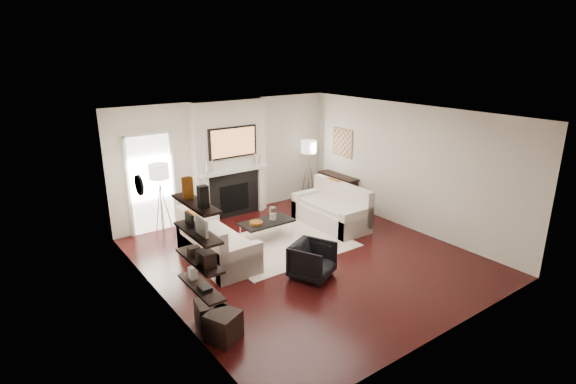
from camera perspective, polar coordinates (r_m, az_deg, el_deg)
room_envelope at (r=8.13m, az=2.48°, el=0.30°), size 6.00×6.00×6.00m
chimney_breast at (r=10.45m, az=-7.36°, el=4.12°), size 1.80×0.25×2.70m
fireplace_surround at (r=10.56m, az=-6.83°, el=-0.39°), size 1.30×0.02×1.04m
firebox at (r=10.58m, az=-6.81°, el=-0.76°), size 0.75×0.02×0.65m
mantel_pilaster_l at (r=10.22m, az=-10.27°, el=-1.01°), size 0.12×0.08×1.10m
mantel_pilaster_r at (r=10.88m, az=-3.46°, el=0.41°), size 0.12×0.08×1.10m
mantel_shelf at (r=10.35m, az=-6.82°, el=2.70°), size 1.70×0.18×0.07m
tv_body at (r=10.22m, az=-7.02°, el=6.30°), size 1.20×0.06×0.70m
tv_screen at (r=10.19m, az=-6.93°, el=6.27°), size 1.10×0.00×0.62m
candlestick_l_tall at (r=10.06m, az=-9.61°, el=3.23°), size 0.04×0.04×0.30m
candlestick_l_short at (r=10.02m, az=-10.27°, el=2.95°), size 0.04×0.04×0.24m
candlestick_r_tall at (r=10.58m, az=-4.28°, el=4.14°), size 0.04×0.04×0.30m
candlestick_r_short at (r=10.65m, az=-3.68°, el=4.08°), size 0.04×0.04×0.24m
hallway_panel at (r=9.91m, az=-16.99°, el=0.93°), size 0.90×0.02×2.10m
door_trim_l at (r=9.76m, az=-19.60°, el=0.41°), size 0.06×0.06×2.16m
door_trim_r at (r=10.04m, az=-14.39°, el=1.38°), size 0.06×0.06×2.16m
door_trim_top at (r=9.65m, az=-17.53°, el=7.05°), size 1.02×0.06×0.06m
rug at (r=9.14m, az=-0.69°, el=-6.67°), size 2.60×2.00×0.01m
loveseat_left_base at (r=8.48m, az=-8.88°, el=-7.40°), size 0.85×1.80×0.42m
loveseat_left_back at (r=8.22m, az=-11.06°, el=-5.94°), size 0.18×1.80×0.80m
loveseat_left_arm_n at (r=7.80m, az=-6.13°, el=-8.90°), size 0.85×0.18×0.60m
loveseat_left_arm_s at (r=9.12m, az=-11.26°, el=-5.08°), size 0.85×0.18×0.60m
loveseat_left_cushion at (r=8.40m, az=-8.66°, el=-5.71°), size 0.63×1.44×0.10m
pillow_left_orange at (r=8.40m, az=-12.02°, el=-3.98°), size 0.10×0.42×0.42m
pillow_left_charcoal at (r=7.90m, az=-10.20°, el=-5.38°), size 0.10×0.40×0.40m
loveseat_right_base at (r=10.09m, az=5.41°, el=-3.08°), size 0.85×1.80×0.42m
loveseat_right_back at (r=10.20m, az=6.88°, el=-1.02°), size 0.18×1.80×0.80m
loveseat_right_arm_n at (r=9.51m, az=8.64°, el=-3.96°), size 0.85×0.18×0.60m
loveseat_right_arm_s at (r=10.64m, az=2.56°, el=-1.38°), size 0.85×0.18×0.60m
loveseat_right_cushion at (r=9.97m, az=5.24°, el=-1.75°), size 0.63×1.44×0.10m
pillow_right_orange at (r=10.35m, az=5.80°, el=0.48°), size 0.10×0.42×0.42m
pillow_right_charcoal at (r=9.93m, az=8.09°, el=-0.41°), size 0.10×0.40×0.40m
coffee_table at (r=9.21m, az=-2.72°, el=-3.84°), size 1.10×0.55×0.04m
coffee_leg_nw at (r=8.87m, az=-4.62°, el=-6.22°), size 0.02×0.02×0.38m
coffee_leg_ne at (r=9.38m, az=0.60°, el=-4.78°), size 0.02×0.02×0.38m
coffee_leg_sw at (r=9.22m, az=-6.06°, el=-5.30°), size 0.02×0.02×0.38m
coffee_leg_se at (r=9.71m, az=-0.95°, el=-3.97°), size 0.02×0.02×0.38m
hurricane_glass at (r=9.23m, az=-1.95°, el=-2.72°), size 0.15×0.15×0.26m
hurricane_candle at (r=9.25m, az=-1.95°, el=-3.10°), size 0.10×0.10×0.14m
copper_bowl at (r=9.07m, az=-4.04°, el=-3.91°), size 0.27×0.27×0.05m
armchair at (r=7.80m, az=3.12°, el=-8.48°), size 0.87×0.85×0.68m
lamp_left_post at (r=9.56m, az=-15.67°, el=-2.40°), size 0.02×0.02×1.20m
lamp_left_shade at (r=9.31m, az=-16.10°, el=2.52°), size 0.40×0.40×0.30m
lamp_left_leg_a at (r=9.60m, az=-15.06°, el=-2.27°), size 0.25×0.02×1.23m
lamp_left_leg_b at (r=9.63m, az=-16.18°, el=-2.30°), size 0.14×0.22×1.23m
lamp_left_leg_c at (r=9.46m, az=-15.78°, el=-2.62°), size 0.14×0.22×1.23m
lamp_right_post at (r=11.47m, az=2.60°, el=1.60°), size 0.02×0.02×1.20m
lamp_right_shade at (r=11.26m, az=2.66°, el=5.76°), size 0.40×0.40×0.30m
lamp_right_leg_a at (r=11.54m, az=3.03°, el=1.69°), size 0.25×0.02×1.23m
lamp_right_leg_b at (r=11.51m, az=2.09°, el=1.67°), size 0.14×0.22×1.23m
lamp_right_leg_c at (r=11.36m, az=2.68°, el=1.45°), size 0.14×0.22×1.23m
console_top at (r=11.36m, az=6.38°, el=2.04°), size 0.35×1.20×0.04m
console_leg_n at (r=11.09m, az=8.21°, el=-0.46°), size 0.30×0.04×0.71m
console_leg_s at (r=11.86m, az=4.54°, el=0.88°), size 0.30×0.04×0.71m
wall_art at (r=11.32m, az=6.93°, el=6.22°), size 0.03×0.70×0.70m
shelf_bottom at (r=6.33m, az=-10.99°, el=-11.78°), size 0.25×1.00×0.03m
shelf_lower at (r=6.14m, az=-11.21°, el=-8.52°), size 0.25×1.00×0.04m
shelf_upper at (r=5.98m, az=-11.44°, el=-5.08°), size 0.25×1.00×0.04m
shelf_top at (r=5.84m, az=-11.67°, el=-1.46°), size 0.25×1.00×0.04m
decor_magfile_a at (r=5.58m, az=-10.72°, el=-0.60°), size 0.12×0.10×0.28m
decor_magfile_b at (r=5.98m, az=-12.63°, el=0.52°), size 0.12×0.10×0.28m
decor_frame_a at (r=5.81m, az=-10.90°, el=-4.39°), size 0.04×0.30×0.22m
decor_frame_b at (r=6.13m, az=-12.40°, el=-3.47°), size 0.04×0.22×0.18m
decor_wine_rack at (r=5.91m, az=-10.35°, el=-8.31°), size 0.18×0.25×0.20m
decor_box_small at (r=6.24m, az=-11.88°, el=-7.34°), size 0.15×0.12×0.12m
decor_books at (r=6.21m, az=-10.53°, el=-11.89°), size 0.14×0.20×0.05m
decor_box_tall at (r=6.48m, az=-12.01°, el=-10.03°), size 0.10×0.10×0.18m
clock_rim at (r=7.57m, az=-18.38°, el=0.83°), size 0.04×0.34×0.34m
clock_face at (r=7.57m, az=-18.20°, el=0.86°), size 0.01×0.29×0.29m
ottoman_near at (r=6.68m, az=-9.73°, el=-15.00°), size 0.47×0.47×0.40m
ottoman_far at (r=6.40m, az=-8.21°, el=-16.49°), size 0.53×0.53×0.40m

